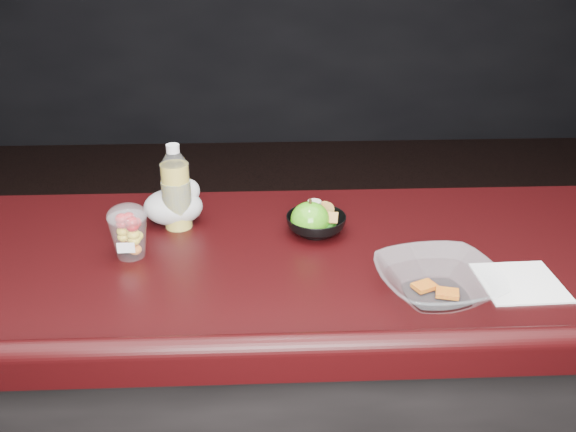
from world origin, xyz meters
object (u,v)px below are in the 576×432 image
(green_apple, at_px, (310,220))
(snack_bowl, at_px, (316,223))
(fruit_cup, at_px, (129,230))
(lemonade_bottle, at_px, (176,193))
(takeout_bowl, at_px, (438,282))

(green_apple, relative_size, snack_bowl, 0.63)
(fruit_cup, bearing_deg, green_apple, 10.96)
(fruit_cup, xyz_separation_m, green_apple, (0.40, 0.08, -0.02))
(lemonade_bottle, distance_m, takeout_bowl, 0.63)
(fruit_cup, bearing_deg, takeout_bowl, -16.34)
(fruit_cup, distance_m, snack_bowl, 0.42)
(green_apple, distance_m, snack_bowl, 0.03)
(lemonade_bottle, xyz_separation_m, snack_bowl, (0.32, -0.05, -0.06))
(snack_bowl, bearing_deg, fruit_cup, -167.23)
(lemonade_bottle, distance_m, fruit_cup, 0.17)
(lemonade_bottle, relative_size, takeout_bowl, 0.76)
(takeout_bowl, bearing_deg, green_apple, 131.45)
(lemonade_bottle, distance_m, green_apple, 0.32)
(fruit_cup, xyz_separation_m, snack_bowl, (0.41, 0.09, -0.04))
(snack_bowl, bearing_deg, lemonade_bottle, 171.81)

